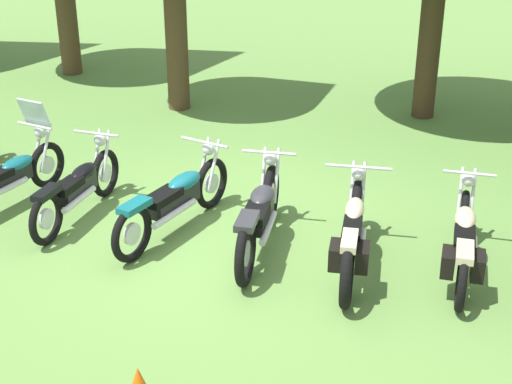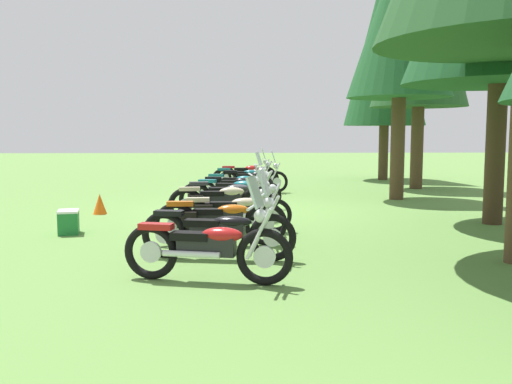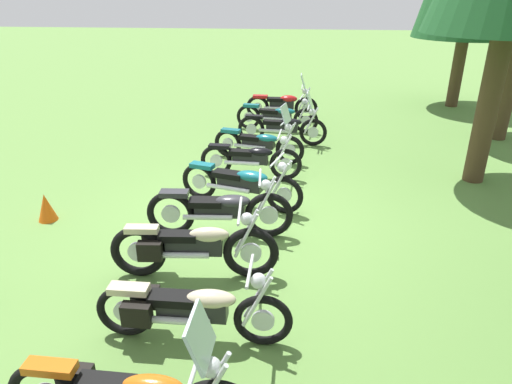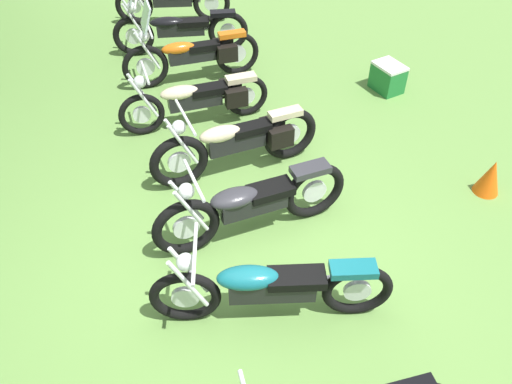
# 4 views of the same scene
# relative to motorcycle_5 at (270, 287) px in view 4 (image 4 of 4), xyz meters

# --- Properties ---
(ground_plane) EXTENTS (80.00, 80.00, 0.00)m
(ground_plane) POSITION_rel_motorcycle_5_xyz_m (0.49, 0.00, -0.45)
(ground_plane) COLOR #608C42
(motorcycle_5) EXTENTS (0.88, 2.30, 1.00)m
(motorcycle_5) POSITION_rel_motorcycle_5_xyz_m (0.00, 0.00, 0.00)
(motorcycle_5) COLOR black
(motorcycle_5) RESTS_ON ground_plane
(motorcycle_6) EXTENTS (0.68, 2.31, 1.03)m
(motorcycle_6) POSITION_rel_motorcycle_5_xyz_m (1.14, -0.17, 0.01)
(motorcycle_6) COLOR black
(motorcycle_6) RESTS_ON ground_plane
(motorcycle_7) EXTENTS (0.78, 2.28, 1.03)m
(motorcycle_7) POSITION_rel_motorcycle_5_xyz_m (2.28, -0.36, 0.01)
(motorcycle_7) COLOR black
(motorcycle_7) RESTS_ON ground_plane
(motorcycle_8) EXTENTS (0.60, 2.21, 0.98)m
(motorcycle_8) POSITION_rel_motorcycle_5_xyz_m (3.49, -0.11, -0.02)
(motorcycle_8) COLOR black
(motorcycle_8) RESTS_ON ground_plane
(motorcycle_9) EXTENTS (0.70, 2.25, 1.38)m
(motorcycle_9) POSITION_rel_motorcycle_5_xyz_m (4.74, -0.32, 0.02)
(motorcycle_9) COLOR black
(motorcycle_9) RESTS_ON ground_plane
(motorcycle_10) EXTENTS (0.79, 2.35, 1.37)m
(motorcycle_10) POSITION_rel_motorcycle_5_xyz_m (5.78, -0.28, 0.00)
(motorcycle_10) COLOR black
(motorcycle_10) RESTS_ON ground_plane
(picnic_cooler) EXTENTS (0.56, 0.47, 0.45)m
(picnic_cooler) POSITION_rel_motorcycle_5_xyz_m (3.50, -3.19, -0.23)
(picnic_cooler) COLOR #1E7233
(picnic_cooler) RESTS_ON ground_plane
(traffic_cone) EXTENTS (0.32, 0.32, 0.48)m
(traffic_cone) POSITION_rel_motorcycle_5_xyz_m (0.91, -3.22, -0.21)
(traffic_cone) COLOR #EA590F
(traffic_cone) RESTS_ON ground_plane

